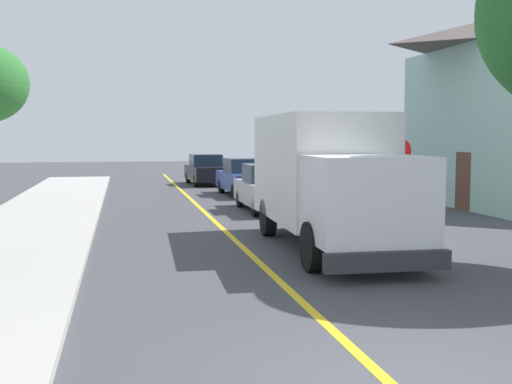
{
  "coord_description": "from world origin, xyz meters",
  "views": [
    {
      "loc": [
        -2.81,
        -5.94,
        2.7
      ],
      "look_at": [
        0.19,
        8.04,
        1.4
      ],
      "focal_mm": 43.77,
      "sensor_mm": 36.0,
      "label": 1
    }
  ],
  "objects_px": {
    "box_truck": "(327,174)",
    "stop_sign": "(399,165)",
    "parked_car_near": "(269,189)",
    "parked_car_mid": "(245,178)",
    "parked_car_far": "(206,170)"
  },
  "relations": [
    {
      "from": "box_truck",
      "to": "parked_car_near",
      "type": "bearing_deg",
      "value": 87.6
    },
    {
      "from": "box_truck",
      "to": "parked_car_mid",
      "type": "height_order",
      "value": "box_truck"
    },
    {
      "from": "parked_car_near",
      "to": "stop_sign",
      "type": "xyz_separation_m",
      "value": [
        2.57,
        -5.16,
        1.06
      ]
    },
    {
      "from": "parked_car_mid",
      "to": "parked_car_far",
      "type": "xyz_separation_m",
      "value": [
        -0.9,
        6.46,
        0.0
      ]
    },
    {
      "from": "stop_sign",
      "to": "box_truck",
      "type": "bearing_deg",
      "value": -142.21
    },
    {
      "from": "box_truck",
      "to": "parked_car_near",
      "type": "xyz_separation_m",
      "value": [
        0.31,
        7.4,
        -0.97
      ]
    },
    {
      "from": "box_truck",
      "to": "stop_sign",
      "type": "relative_size",
      "value": 2.74
    },
    {
      "from": "box_truck",
      "to": "parked_car_mid",
      "type": "xyz_separation_m",
      "value": [
        0.6,
        13.37,
        -0.97
      ]
    },
    {
      "from": "parked_car_mid",
      "to": "stop_sign",
      "type": "distance_m",
      "value": 11.42
    },
    {
      "from": "parked_car_mid",
      "to": "stop_sign",
      "type": "height_order",
      "value": "stop_sign"
    },
    {
      "from": "parked_car_far",
      "to": "parked_car_near",
      "type": "bearing_deg",
      "value": -87.16
    },
    {
      "from": "parked_car_mid",
      "to": "parked_car_far",
      "type": "distance_m",
      "value": 6.52
    },
    {
      "from": "parked_car_near",
      "to": "stop_sign",
      "type": "distance_m",
      "value": 5.87
    },
    {
      "from": "box_truck",
      "to": "stop_sign",
      "type": "xyz_separation_m",
      "value": [
        2.89,
        2.24,
        0.09
      ]
    },
    {
      "from": "parked_car_mid",
      "to": "stop_sign",
      "type": "bearing_deg",
      "value": -78.38
    }
  ]
}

